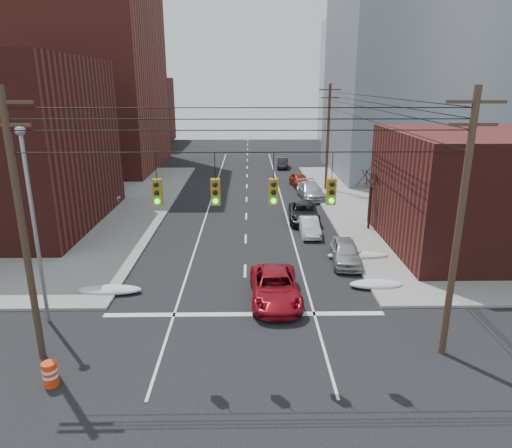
{
  "coord_description": "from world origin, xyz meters",
  "views": [
    {
      "loc": [
        0.28,
        -13.9,
        11.06
      ],
      "look_at": [
        0.67,
        12.07,
        3.0
      ],
      "focal_mm": 32.0,
      "sensor_mm": 36.0,
      "label": 1
    }
  ],
  "objects_px": {
    "parked_car_c": "(304,213)",
    "lot_car_c": "(16,213)",
    "parked_car_a": "(346,252)",
    "parked_car_f": "(283,163)",
    "parked_car_e": "(300,180)",
    "construction_barrel": "(50,374)",
    "red_pickup": "(275,287)",
    "lot_car_d": "(76,192)",
    "lot_car_b": "(89,197)",
    "lot_car_a": "(49,224)",
    "parked_car_d": "(311,191)",
    "parked_car_b": "(309,227)"
  },
  "relations": [
    {
      "from": "red_pickup",
      "to": "lot_car_b",
      "type": "relative_size",
      "value": 0.97
    },
    {
      "from": "parked_car_a",
      "to": "parked_car_e",
      "type": "relative_size",
      "value": 1.02
    },
    {
      "from": "lot_car_a",
      "to": "lot_car_b",
      "type": "distance_m",
      "value": 8.48
    },
    {
      "from": "construction_barrel",
      "to": "parked_car_f",
      "type": "bearing_deg",
      "value": 75.36
    },
    {
      "from": "parked_car_c",
      "to": "lot_car_c",
      "type": "bearing_deg",
      "value": -175.69
    },
    {
      "from": "parked_car_f",
      "to": "lot_car_d",
      "type": "height_order",
      "value": "lot_car_d"
    },
    {
      "from": "parked_car_d",
      "to": "lot_car_c",
      "type": "height_order",
      "value": "lot_car_c"
    },
    {
      "from": "parked_car_b",
      "to": "construction_barrel",
      "type": "distance_m",
      "value": 21.62
    },
    {
      "from": "construction_barrel",
      "to": "lot_car_b",
      "type": "bearing_deg",
      "value": 105.54
    },
    {
      "from": "parked_car_f",
      "to": "lot_car_d",
      "type": "xyz_separation_m",
      "value": [
        -21.43,
        -17.79,
        0.22
      ]
    },
    {
      "from": "parked_car_d",
      "to": "lot_car_c",
      "type": "xyz_separation_m",
      "value": [
        -25.13,
        -8.3,
        0.12
      ]
    },
    {
      "from": "parked_car_d",
      "to": "construction_barrel",
      "type": "bearing_deg",
      "value": -120.71
    },
    {
      "from": "parked_car_c",
      "to": "parked_car_d",
      "type": "bearing_deg",
      "value": 82.17
    },
    {
      "from": "parked_car_c",
      "to": "parked_car_d",
      "type": "relative_size",
      "value": 0.99
    },
    {
      "from": "parked_car_b",
      "to": "parked_car_f",
      "type": "distance_m",
      "value": 28.46
    },
    {
      "from": "red_pickup",
      "to": "parked_car_c",
      "type": "height_order",
      "value": "red_pickup"
    },
    {
      "from": "parked_car_e",
      "to": "lot_car_b",
      "type": "height_order",
      "value": "lot_car_b"
    },
    {
      "from": "lot_car_c",
      "to": "parked_car_d",
      "type": "bearing_deg",
      "value": -48.58
    },
    {
      "from": "red_pickup",
      "to": "parked_car_f",
      "type": "xyz_separation_m",
      "value": [
        3.18,
        39.37,
        -0.08
      ]
    },
    {
      "from": "red_pickup",
      "to": "parked_car_f",
      "type": "height_order",
      "value": "red_pickup"
    },
    {
      "from": "parked_car_e",
      "to": "lot_car_d",
      "type": "distance_m",
      "value": 23.38
    },
    {
      "from": "lot_car_b",
      "to": "lot_car_c",
      "type": "height_order",
      "value": "lot_car_b"
    },
    {
      "from": "parked_car_b",
      "to": "lot_car_a",
      "type": "relative_size",
      "value": 0.82
    },
    {
      "from": "lot_car_a",
      "to": "parked_car_a",
      "type": "bearing_deg",
      "value": -85.95
    },
    {
      "from": "parked_car_c",
      "to": "parked_car_f",
      "type": "height_order",
      "value": "parked_car_c"
    },
    {
      "from": "parked_car_b",
      "to": "lot_car_a",
      "type": "bearing_deg",
      "value": 179.91
    },
    {
      "from": "parked_car_e",
      "to": "lot_car_d",
      "type": "relative_size",
      "value": 0.98
    },
    {
      "from": "parked_car_f",
      "to": "construction_barrel",
      "type": "bearing_deg",
      "value": -101.45
    },
    {
      "from": "lot_car_b",
      "to": "lot_car_c",
      "type": "distance_m",
      "value": 6.74
    },
    {
      "from": "parked_car_f",
      "to": "construction_barrel",
      "type": "xyz_separation_m",
      "value": [
        -12.11,
        -46.34,
        -0.17
      ]
    },
    {
      "from": "parked_car_a",
      "to": "lot_car_c",
      "type": "bearing_deg",
      "value": 164.99
    },
    {
      "from": "parked_car_b",
      "to": "parked_car_f",
      "type": "relative_size",
      "value": 0.95
    },
    {
      "from": "lot_car_c",
      "to": "construction_barrel",
      "type": "height_order",
      "value": "lot_car_c"
    },
    {
      "from": "parked_car_e",
      "to": "lot_car_a",
      "type": "xyz_separation_m",
      "value": [
        -20.68,
        -16.88,
        0.2
      ]
    },
    {
      "from": "lot_car_d",
      "to": "construction_barrel",
      "type": "bearing_deg",
      "value": 174.01
    },
    {
      "from": "parked_car_b",
      "to": "lot_car_a",
      "type": "xyz_separation_m",
      "value": [
        -19.64,
        0.1,
        0.29
      ]
    },
    {
      "from": "construction_barrel",
      "to": "parked_car_c",
      "type": "bearing_deg",
      "value": 60.53
    },
    {
      "from": "lot_car_a",
      "to": "lot_car_b",
      "type": "relative_size",
      "value": 0.83
    },
    {
      "from": "parked_car_c",
      "to": "lot_car_d",
      "type": "height_order",
      "value": "lot_car_d"
    },
    {
      "from": "parked_car_c",
      "to": "lot_car_d",
      "type": "xyz_separation_m",
      "value": [
        -21.43,
        7.14,
        0.16
      ]
    },
    {
      "from": "parked_car_a",
      "to": "parked_car_f",
      "type": "bearing_deg",
      "value": 97.26
    },
    {
      "from": "red_pickup",
      "to": "parked_car_a",
      "type": "distance_m",
      "value": 7.04
    },
    {
      "from": "parked_car_e",
      "to": "parked_car_f",
      "type": "bearing_deg",
      "value": 87.97
    },
    {
      "from": "parked_car_f",
      "to": "lot_car_a",
      "type": "bearing_deg",
      "value": -121.48
    },
    {
      "from": "parked_car_e",
      "to": "parked_car_c",
      "type": "bearing_deg",
      "value": -101.97
    },
    {
      "from": "lot_car_a",
      "to": "lot_car_d",
      "type": "xyz_separation_m",
      "value": [
        -1.82,
        10.57,
        -0.04
      ]
    },
    {
      "from": "parked_car_b",
      "to": "lot_car_d",
      "type": "bearing_deg",
      "value": 153.77
    },
    {
      "from": "parked_car_d",
      "to": "lot_car_d",
      "type": "bearing_deg",
      "value": 176.38
    },
    {
      "from": "parked_car_c",
      "to": "construction_barrel",
      "type": "distance_m",
      "value": 24.61
    },
    {
      "from": "parked_car_d",
      "to": "lot_car_a",
      "type": "xyz_separation_m",
      "value": [
        -21.21,
        -11.41,
        0.16
      ]
    }
  ]
}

